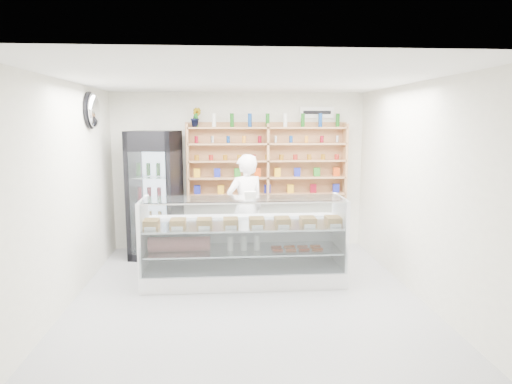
{
  "coord_description": "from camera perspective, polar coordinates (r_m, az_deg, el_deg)",
  "views": [
    {
      "loc": [
        -0.31,
        -5.71,
        2.3
      ],
      "look_at": [
        0.19,
        0.9,
        1.26
      ],
      "focal_mm": 32.0,
      "sensor_mm": 36.0,
      "label": 1
    }
  ],
  "objects": [
    {
      "name": "room",
      "position": [
        5.79,
        -1.18,
        -0.06
      ],
      "size": [
        5.0,
        5.0,
        5.0
      ],
      "color": "#99999D",
      "rests_on": "ground"
    },
    {
      "name": "shop_worker",
      "position": [
        7.4,
        -1.32,
        -2.11
      ],
      "size": [
        0.76,
        0.65,
        1.78
      ],
      "primitive_type": "imported",
      "rotation": [
        0.0,
        0.0,
        3.55
      ],
      "color": "white",
      "rests_on": "floor"
    },
    {
      "name": "display_counter",
      "position": [
        6.6,
        -1.57,
        -8.35
      ],
      "size": [
        2.84,
        0.85,
        1.24
      ],
      "color": "white",
      "rests_on": "floor"
    },
    {
      "name": "wall_sign",
      "position": [
        8.36,
        7.62,
        9.83
      ],
      "size": [
        0.62,
        0.03,
        0.2
      ],
      "primitive_type": "cube",
      "color": "white",
      "rests_on": "back_wall"
    },
    {
      "name": "potted_plant",
      "position": [
        8.06,
        -7.53,
        9.24
      ],
      "size": [
        0.21,
        0.18,
        0.33
      ],
      "primitive_type": "imported",
      "rotation": [
        0.0,
        0.0,
        -0.2
      ],
      "color": "#1E6626",
      "rests_on": "wall_shelving"
    },
    {
      "name": "drinks_cooler",
      "position": [
        7.86,
        -12.47,
        -0.32
      ],
      "size": [
        0.89,
        0.88,
        2.14
      ],
      "rotation": [
        0.0,
        0.0,
        -0.19
      ],
      "color": "black",
      "rests_on": "floor"
    },
    {
      "name": "wall_shelving",
      "position": [
        8.12,
        1.44,
        3.89
      ],
      "size": [
        2.84,
        0.28,
        1.33
      ],
      "color": "tan",
      "rests_on": "back_wall"
    },
    {
      "name": "security_mirror",
      "position": [
        7.16,
        -19.65,
        9.58
      ],
      "size": [
        0.15,
        0.5,
        0.5
      ],
      "primitive_type": "ellipsoid",
      "color": "silver",
      "rests_on": "left_wall"
    }
  ]
}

